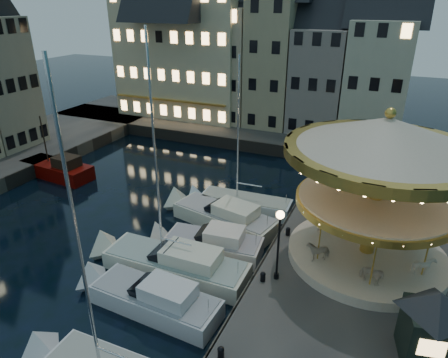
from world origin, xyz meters
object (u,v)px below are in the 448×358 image
at_px(motorboat_d, 208,243).
at_px(carousel, 382,165).
at_px(red_fishing_boat, 58,170).
at_px(motorboat_c, 170,262).
at_px(bollard_a, 221,352).
at_px(streetlamp_b, 279,236).
at_px(motorboat_f, 238,203).
at_px(bollard_d, 308,196).
at_px(motorboat_e, 221,216).
at_px(streetlamp_c, 328,152).
at_px(bollard_c, 288,231).
at_px(motorboat_b, 149,298).
at_px(ticket_kiosk, 435,316).
at_px(bollard_b, 263,276).

relative_size(motorboat_d, carousel, 0.71).
bearing_deg(red_fishing_boat, motorboat_c, -25.70).
xyz_separation_m(bollard_a, motorboat_c, (-5.88, 5.61, -0.92)).
bearing_deg(streetlamp_b, motorboat_f, 123.30).
height_order(bollard_d, motorboat_e, motorboat_e).
relative_size(streetlamp_c, bollard_a, 7.32).
bearing_deg(bollard_c, motorboat_f, 140.76).
height_order(bollard_a, motorboat_b, motorboat_b).
bearing_deg(motorboat_b, streetlamp_b, 30.65).
height_order(bollard_a, motorboat_c, motorboat_c).
bearing_deg(motorboat_c, motorboat_d, 67.81).
relative_size(streetlamp_b, motorboat_f, 0.39).
height_order(bollard_c, red_fishing_boat, red_fishing_boat).
relative_size(red_fishing_boat, carousel, 0.72).
height_order(motorboat_b, carousel, carousel).
bearing_deg(streetlamp_c, carousel, -66.19).
bearing_deg(bollard_a, ticket_kiosk, 23.74).
xyz_separation_m(bollard_d, red_fishing_boat, (-22.79, -2.25, -0.91)).
distance_m(bollard_a, bollard_c, 10.50).
relative_size(streetlamp_b, motorboat_b, 0.51).
bearing_deg(bollard_a, streetlamp_c, 88.24).
relative_size(bollard_b, motorboat_d, 0.08).
height_order(streetlamp_b, motorboat_f, motorboat_f).
relative_size(bollard_a, motorboat_d, 0.08).
height_order(motorboat_f, carousel, motorboat_f).
relative_size(bollard_d, carousel, 0.06).
bearing_deg(red_fishing_boat, motorboat_e, -5.50).
height_order(bollard_c, carousel, carousel).
bearing_deg(carousel, bollard_c, 172.59).
xyz_separation_m(bollard_c, ticket_kiosk, (7.88, -7.04, 2.00)).
bearing_deg(bollard_d, motorboat_e, -144.38).
relative_size(motorboat_c, ticket_kiosk, 3.41).
distance_m(bollard_d, carousel, 9.63).
xyz_separation_m(streetlamp_c, motorboat_f, (-5.69, -4.85, -3.49)).
bearing_deg(motorboat_f, bollard_c, -39.24).
xyz_separation_m(bollard_c, motorboat_c, (-5.88, -4.89, -0.92)).
bearing_deg(streetlamp_c, red_fishing_boat, -166.18).
relative_size(motorboat_b, ticket_kiosk, 2.12).
bearing_deg(bollard_b, streetlamp_c, 87.55).
bearing_deg(streetlamp_c, bollard_d, -99.73).
relative_size(motorboat_b, carousel, 0.80).
xyz_separation_m(bollard_c, motorboat_e, (-5.47, 1.58, -0.96)).
bearing_deg(motorboat_b, motorboat_f, 88.92).
bearing_deg(bollard_c, motorboat_e, 163.89).
height_order(bollard_d, ticket_kiosk, ticket_kiosk).
relative_size(bollard_d, motorboat_e, 0.06).
relative_size(streetlamp_c, motorboat_c, 0.32).
bearing_deg(streetlamp_c, motorboat_f, -139.56).
relative_size(bollard_d, red_fishing_boat, 0.08).
xyz_separation_m(streetlamp_c, motorboat_e, (-6.07, -7.42, -3.37)).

